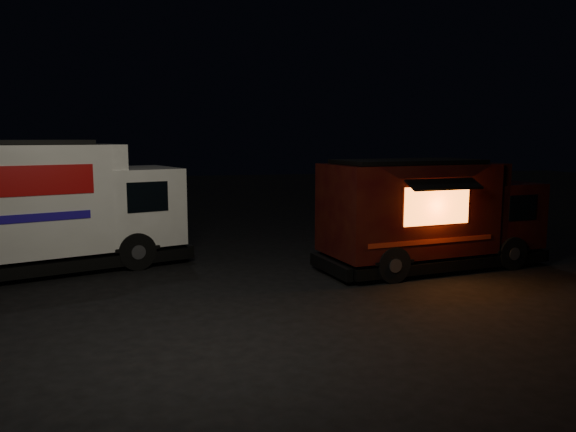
% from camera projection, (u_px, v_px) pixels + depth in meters
% --- Properties ---
extents(ground, '(80.00, 80.00, 0.00)m').
position_uv_depth(ground, '(224.00, 292.00, 12.80)').
color(ground, black).
rests_on(ground, ground).
extents(white_truck, '(8.04, 4.91, 3.45)m').
position_uv_depth(white_truck, '(39.00, 207.00, 14.60)').
color(white_truck, white).
rests_on(white_truck, ground).
extents(red_truck, '(6.58, 3.21, 2.94)m').
position_uv_depth(red_truck, '(433.00, 214.00, 15.14)').
color(red_truck, '#39120A').
rests_on(red_truck, ground).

